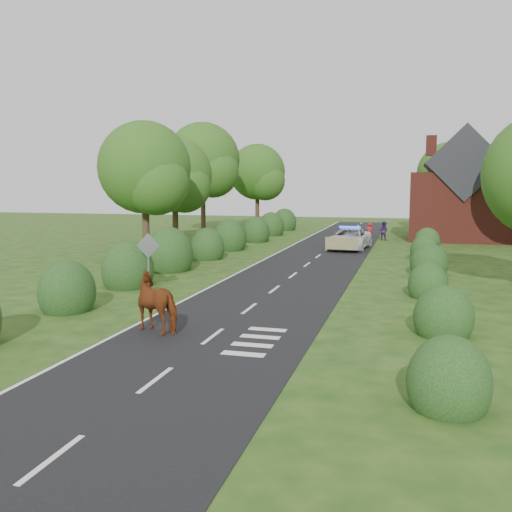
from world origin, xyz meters
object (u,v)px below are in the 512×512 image
(cow, at_px, (160,307))
(pedestrian_purple, at_px, (383,231))
(police_van, at_px, (350,239))
(pedestrian_red, at_px, (369,233))
(road_sign, at_px, (148,254))

(cow, height_order, pedestrian_purple, pedestrian_purple)
(police_van, height_order, pedestrian_red, police_van)
(police_van, relative_size, pedestrian_red, 3.56)
(road_sign, xyz_separation_m, cow, (3.17, -5.75, -0.88))
(cow, distance_m, police_van, 24.59)
(pedestrian_red, xyz_separation_m, pedestrian_purple, (0.99, 2.12, -0.00))
(cow, xyz_separation_m, pedestrian_red, (4.33, 29.45, 0.01))
(cow, bearing_deg, pedestrian_red, -169.37)
(road_sign, height_order, police_van, road_sign)
(cow, bearing_deg, police_van, -168.78)
(road_sign, height_order, pedestrian_red, road_sign)
(pedestrian_red, relative_size, pedestrian_purple, 1.01)
(police_van, xyz_separation_m, pedestrian_red, (1.01, 5.09, 0.04))
(cow, height_order, pedestrian_red, pedestrian_red)
(police_van, bearing_deg, cow, -92.87)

